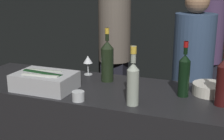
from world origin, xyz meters
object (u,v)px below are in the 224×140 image
at_px(champagne_bottle, 107,60).
at_px(person_blond_tee, 115,46).
at_px(person_grey_polo, 209,47).
at_px(bowl_white, 210,89).
at_px(red_wine_bottle_tall, 223,80).
at_px(wine_glass, 88,60).
at_px(person_in_hoodie, 192,73).
at_px(rose_wine_bottle, 133,81).
at_px(red_wine_bottle_burgundy, 184,74).
at_px(candle_votive, 78,96).
at_px(ice_bin_with_bottles, 44,80).

bearing_deg(champagne_bottle, person_blond_tee, 108.74).
xyz_separation_m(champagne_bottle, person_grey_polo, (0.55, 1.86, -0.22)).
relative_size(bowl_white, person_blond_tee, 0.12).
bearing_deg(person_blond_tee, red_wine_bottle_tall, 43.30).
xyz_separation_m(person_blond_tee, person_grey_polo, (1.04, 0.43, -0.02)).
xyz_separation_m(wine_glass, person_grey_polo, (0.75, 1.77, -0.18)).
xyz_separation_m(champagne_bottle, person_in_hoodie, (0.49, 0.84, -0.27)).
bearing_deg(rose_wine_bottle, person_in_hoodie, 81.03).
height_order(wine_glass, person_blond_tee, person_blond_tee).
xyz_separation_m(bowl_white, rose_wine_bottle, (-0.40, -0.34, 0.11)).
bearing_deg(bowl_white, red_wine_bottle_burgundy, -148.41).
bearing_deg(person_blond_tee, champagne_bottle, 24.14).
bearing_deg(bowl_white, wine_glass, 172.63).
bearing_deg(candle_votive, person_in_hoodie, 68.06).
relative_size(rose_wine_bottle, person_blond_tee, 0.19).
bearing_deg(rose_wine_bottle, bowl_white, 40.55).
bearing_deg(person_grey_polo, wine_glass, 67.14).
height_order(rose_wine_bottle, person_blond_tee, person_blond_tee).
bearing_deg(person_grey_polo, ice_bin_with_bottles, 68.35).
xyz_separation_m(candle_votive, person_grey_polo, (0.57, 2.28, -0.10)).
bearing_deg(person_in_hoodie, bowl_white, -108.39).
xyz_separation_m(rose_wine_bottle, red_wine_bottle_tall, (0.47, 0.18, 0.01)).
height_order(bowl_white, candle_votive, bowl_white).
relative_size(champagne_bottle, red_wine_bottle_burgundy, 1.10).
height_order(ice_bin_with_bottles, candle_votive, ice_bin_with_bottles).
height_order(person_in_hoodie, person_blond_tee, person_blond_tee).
xyz_separation_m(ice_bin_with_bottles, bowl_white, (1.01, 0.29, -0.03)).
bearing_deg(red_wine_bottle_tall, candle_votive, -163.61).
relative_size(ice_bin_with_bottles, bowl_white, 1.77).
xyz_separation_m(rose_wine_bottle, red_wine_bottle_burgundy, (0.25, 0.25, -0.00)).
relative_size(rose_wine_bottle, red_wine_bottle_burgundy, 1.00).
relative_size(wine_glass, person_blond_tee, 0.08).
relative_size(candle_votive, person_grey_polo, 0.04).
xyz_separation_m(person_in_hoodie, person_blond_tee, (-0.98, 0.59, 0.07)).
bearing_deg(person_blond_tee, red_wine_bottle_burgundy, 39.16).
height_order(person_blond_tee, person_grey_polo, person_blond_tee).
distance_m(candle_votive, rose_wine_bottle, 0.34).
height_order(ice_bin_with_bottles, red_wine_bottle_tall, red_wine_bottle_tall).
bearing_deg(ice_bin_with_bottles, red_wine_bottle_tall, 6.71).
height_order(person_in_hoodie, person_grey_polo, person_grey_polo).
bearing_deg(candle_votive, champagne_bottle, 87.86).
bearing_deg(ice_bin_with_bottles, red_wine_bottle_burgundy, 13.02).
bearing_deg(person_in_hoodie, red_wine_bottle_tall, -106.59).
height_order(bowl_white, red_wine_bottle_burgundy, red_wine_bottle_burgundy).
xyz_separation_m(wine_glass, person_in_hoodie, (0.69, 0.75, -0.23)).
bearing_deg(red_wine_bottle_tall, red_wine_bottle_burgundy, 162.50).
bearing_deg(candle_votive, wine_glass, 109.24).
relative_size(ice_bin_with_bottles, person_grey_polo, 0.22).
bearing_deg(person_grey_polo, person_in_hoodie, 86.66).
height_order(red_wine_bottle_burgundy, person_in_hoodie, person_in_hoodie).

